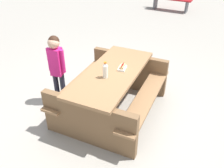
# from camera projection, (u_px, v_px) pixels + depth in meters

# --- Properties ---
(ground_plane) EXTENTS (30.00, 30.00, 0.00)m
(ground_plane) POSITION_uv_depth(u_px,v_px,m) (112.00, 110.00, 4.02)
(ground_plane) COLOR gray
(ground_plane) RESTS_ON ground
(picnic_table) EXTENTS (1.82, 1.42, 0.75)m
(picnic_table) POSITION_uv_depth(u_px,v_px,m) (112.00, 88.00, 3.78)
(picnic_table) COLOR olive
(picnic_table) RESTS_ON ground
(soda_bottle) EXTENTS (0.08, 0.08, 0.25)m
(soda_bottle) POSITION_uv_depth(u_px,v_px,m) (105.00, 70.00, 3.40)
(soda_bottle) COLOR silver
(soda_bottle) RESTS_ON picnic_table
(hotdog_tray) EXTENTS (0.19, 0.13, 0.08)m
(hotdog_tray) POSITION_uv_depth(u_px,v_px,m) (122.00, 67.00, 3.66)
(hotdog_tray) COLOR white
(hotdog_tray) RESTS_ON picnic_table
(child_in_coat) EXTENTS (0.20, 0.30, 1.22)m
(child_in_coat) POSITION_uv_depth(u_px,v_px,m) (56.00, 62.00, 3.82)
(child_in_coat) COLOR #262633
(child_in_coat) RESTS_ON ground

